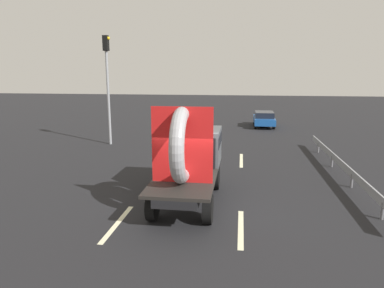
% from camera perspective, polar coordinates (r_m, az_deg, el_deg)
% --- Properties ---
extents(ground_plane, '(120.00, 120.00, 0.00)m').
position_cam_1_polar(ground_plane, '(11.90, 0.44, -10.32)').
color(ground_plane, black).
extents(flatbed_truck, '(2.02, 5.13, 3.46)m').
position_cam_1_polar(flatbed_truck, '(12.38, -0.28, -1.56)').
color(flatbed_truck, black).
rests_on(flatbed_truck, ground_plane).
extents(distant_sedan, '(1.66, 3.88, 1.26)m').
position_cam_1_polar(distant_sedan, '(29.73, 11.76, 4.11)').
color(distant_sedan, black).
rests_on(distant_sedan, ground_plane).
extents(traffic_light, '(0.42, 0.36, 6.65)m').
position_cam_1_polar(traffic_light, '(22.21, -13.74, 10.85)').
color(traffic_light, gray).
rests_on(traffic_light, ground_plane).
extents(guardrail, '(0.10, 12.32, 0.71)m').
position_cam_1_polar(guardrail, '(16.47, 23.38, -3.12)').
color(guardrail, gray).
rests_on(guardrail, ground_plane).
extents(lane_dash_left_near, '(0.16, 2.67, 0.01)m').
position_cam_1_polar(lane_dash_left_near, '(10.93, -12.18, -12.63)').
color(lane_dash_left_near, beige).
rests_on(lane_dash_left_near, ground_plane).
extents(lane_dash_left_far, '(0.16, 2.60, 0.01)m').
position_cam_1_polar(lane_dash_left_far, '(17.92, -3.76, -2.74)').
color(lane_dash_left_far, beige).
rests_on(lane_dash_left_far, ground_plane).
extents(lane_dash_right_near, '(0.16, 2.58, 0.01)m').
position_cam_1_polar(lane_dash_right_near, '(10.48, 8.03, -13.57)').
color(lane_dash_right_near, beige).
rests_on(lane_dash_right_near, ground_plane).
extents(lane_dash_right_far, '(0.16, 2.88, 0.01)m').
position_cam_1_polar(lane_dash_right_far, '(18.15, 8.12, -2.66)').
color(lane_dash_right_far, beige).
rests_on(lane_dash_right_far, ground_plane).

